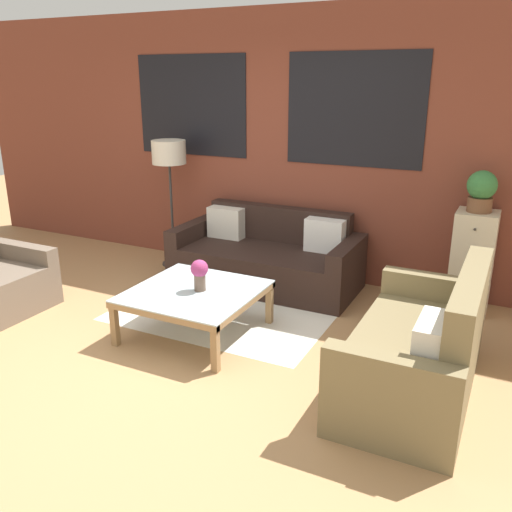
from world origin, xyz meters
The scene contains 10 objects.
ground_plane centered at (0.00, 0.00, 0.00)m, with size 16.00×16.00×0.00m, color #AD7F51.
wall_back_brick centered at (0.00, 2.44, 1.41)m, with size 8.40×0.09×2.80m.
rug centered at (0.18, 1.20, 0.00)m, with size 1.98×1.57×0.00m.
couch_dark centered at (0.22, 1.95, 0.28)m, with size 1.94×0.88×0.78m.
settee_vintage centered at (2.07, 0.51, 0.31)m, with size 0.80×1.61×0.92m.
coffee_table centered at (0.18, 0.60, 0.35)m, with size 1.03×1.03×0.40m.
floor_lamp centered at (-1.03, 2.03, 1.25)m, with size 0.38×0.38×1.45m.
drawer_cabinet centered at (2.22, 2.18, 0.48)m, with size 0.36×0.38×0.96m.
potted_plant centered at (2.22, 2.18, 1.15)m, with size 0.26×0.26×0.37m.
flower_vase centered at (0.23, 0.62, 0.56)m, with size 0.15×0.15×0.27m.
Camera 1 is at (2.53, -2.97, 2.11)m, focal length 38.00 mm.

